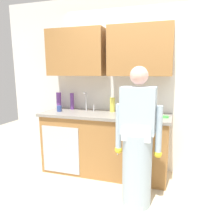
% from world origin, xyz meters
% --- Properties ---
extents(ground_plane, '(9.00, 9.00, 0.00)m').
position_xyz_m(ground_plane, '(0.00, 0.00, 0.00)').
color(ground_plane, beige).
extents(kitchen_wall_with_uppers, '(4.80, 0.44, 2.70)m').
position_xyz_m(kitchen_wall_with_uppers, '(-0.14, 0.99, 1.48)').
color(kitchen_wall_with_uppers, silver).
rests_on(kitchen_wall_with_uppers, ground).
extents(counter_cabinet, '(1.90, 0.62, 0.90)m').
position_xyz_m(counter_cabinet, '(-0.55, 0.70, 0.45)').
color(counter_cabinet, '#9E6B38').
rests_on(counter_cabinet, ground).
extents(countertop, '(1.96, 0.66, 0.04)m').
position_xyz_m(countertop, '(-0.55, 0.70, 0.92)').
color(countertop, gray).
rests_on(countertop, counter_cabinet).
extents(sink, '(0.50, 0.36, 0.35)m').
position_xyz_m(sink, '(-0.88, 0.71, 0.93)').
color(sink, '#B7BABF').
rests_on(sink, counter_cabinet).
extents(person_at_sink, '(0.55, 0.34, 1.62)m').
position_xyz_m(person_at_sink, '(0.07, 0.02, 0.69)').
color(person_at_sink, white).
rests_on(person_at_sink, ground).
extents(bottle_dish_liquid, '(0.08, 0.08, 0.28)m').
position_xyz_m(bottle_dish_liquid, '(-1.44, 0.89, 1.08)').
color(bottle_dish_liquid, '#66388C').
rests_on(bottle_dish_liquid, countertop).
extents(bottle_water_short, '(0.08, 0.08, 0.22)m').
position_xyz_m(bottle_water_short, '(-0.48, 0.87, 1.05)').
color(bottle_water_short, '#D8D14C').
rests_on(bottle_water_short, countertop).
extents(bottle_soap, '(0.06, 0.06, 0.27)m').
position_xyz_m(bottle_soap, '(-1.20, 0.90, 1.08)').
color(bottle_soap, '#66388C').
rests_on(bottle_soap, countertop).
extents(cup_by_sink, '(0.08, 0.08, 0.09)m').
position_xyz_m(cup_by_sink, '(-1.29, 0.65, 0.99)').
color(cup_by_sink, '#33478C').
rests_on(cup_by_sink, countertop).
extents(knife_on_counter, '(0.24, 0.03, 0.01)m').
position_xyz_m(knife_on_counter, '(-0.18, 0.52, 0.94)').
color(knife_on_counter, silver).
rests_on(knife_on_counter, countertop).
extents(sponge, '(0.11, 0.07, 0.03)m').
position_xyz_m(sponge, '(0.33, 0.66, 0.96)').
color(sponge, '#4CBF4C').
rests_on(sponge, countertop).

